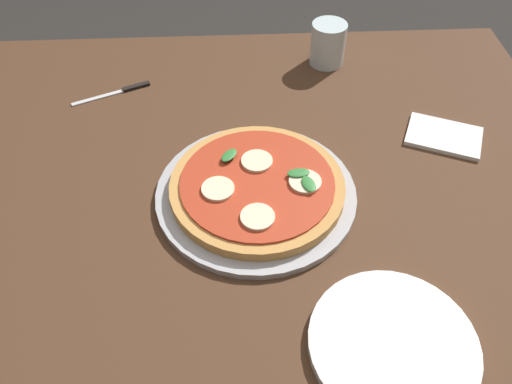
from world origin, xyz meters
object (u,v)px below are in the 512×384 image
dining_table (236,224)px  glass_cup (328,44)px  plate_white (393,345)px  napkin (444,136)px  pizza (257,186)px  knife (122,91)px  serving_tray (256,194)px

dining_table → glass_cup: (-0.20, -0.35, 0.15)m
plate_white → napkin: (-0.19, -0.40, -0.00)m
napkin → glass_cup: glass_cup is taller
napkin → plate_white: bearing=64.7°
dining_table → napkin: napkin is taller
dining_table → pizza: size_ratio=4.35×
plate_white → dining_table: bearing=-57.4°
napkin → knife: size_ratio=0.87×
dining_table → serving_tray: 0.13m
pizza → knife: pizza is taller
dining_table → pizza: (-0.04, 0.03, 0.13)m
dining_table → plate_white: (-0.20, 0.31, 0.12)m
knife → dining_table: bearing=129.9°
plate_white → knife: 0.70m
knife → glass_cup: 0.43m
serving_tray → pizza: (-0.00, -0.00, 0.02)m
serving_tray → napkin: 0.37m
serving_tray → plate_white: (-0.16, 0.27, 0.00)m
pizza → napkin: bearing=-160.0°
serving_tray → glass_cup: size_ratio=3.64×
napkin → serving_tray: bearing=20.0°
dining_table → plate_white: plate_white is taller
napkin → dining_table: bearing=13.5°
pizza → plate_white: 0.31m
serving_tray → napkin: (-0.35, -0.13, -0.00)m
serving_tray → plate_white: 0.31m
dining_table → knife: knife is taller
napkin → knife: napkin is taller
dining_table → knife: size_ratio=8.17×
dining_table → glass_cup: size_ratio=13.69×
pizza → dining_table: bearing=-42.6°
pizza → knife: size_ratio=1.88×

